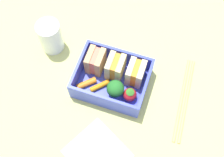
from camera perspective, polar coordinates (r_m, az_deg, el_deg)
ground_plane at (r=71.98cm, az=0.00°, el=-1.24°), size 120.00×120.00×2.00cm
bento_tray at (r=70.52cm, az=0.00°, el=-0.72°), size 15.73×12.22×1.20cm
bento_rim at (r=67.99cm, az=0.00°, el=0.24°), size 15.73×12.22×4.37cm
sandwich_left at (r=69.26cm, az=-3.03°, el=3.21°), size 3.61×4.69×5.45cm
sandwich_center_left at (r=68.48cm, az=0.63°, el=2.12°), size 3.61×4.69×5.45cm
sandwich_center at (r=68.01cm, az=4.34°, el=1.00°), size 3.61×4.69×5.45cm
carrot_stick_far_left at (r=69.27cm, az=-4.68°, el=-0.89°), size 4.10×4.07×1.32cm
carrot_stick_left at (r=68.95cm, az=-2.26°, el=-1.35°), size 4.01×4.09×1.14cm
broccoli_floret at (r=66.17cm, az=0.60°, el=-1.90°), size 3.79×3.79×4.81cm
strawberry_far_left at (r=67.08cm, az=3.28°, el=-2.94°), size 2.99×2.99×3.59cm
chopstick_pair at (r=71.06cm, az=13.09°, el=-3.70°), size 2.96×20.18×0.70cm
drinking_glass at (r=73.58cm, az=-11.19°, el=7.55°), size 5.36×5.36×8.20cm
folded_napkin at (r=66.09cm, az=-2.69°, el=-13.51°), size 14.82×14.49×0.40cm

